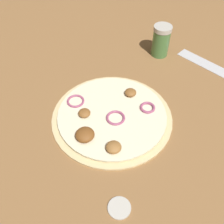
{
  "coord_description": "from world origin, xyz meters",
  "views": [
    {
      "loc": [
        -0.33,
        0.19,
        0.45
      ],
      "look_at": [
        0.0,
        0.0,
        0.02
      ],
      "focal_mm": 42.0,
      "sensor_mm": 36.0,
      "label": 1
    }
  ],
  "objects": [
    {
      "name": "pizza",
      "position": [
        -0.0,
        0.0,
        0.01
      ],
      "size": [
        0.27,
        0.27,
        0.03
      ],
      "color": "beige",
      "rests_on": "ground_plane"
    },
    {
      "name": "spice_jar",
      "position": [
        0.14,
        -0.23,
        0.04
      ],
      "size": [
        0.05,
        0.05,
        0.09
      ],
      "color": "#4C7F42",
      "rests_on": "ground_plane"
    },
    {
      "name": "ground_plane",
      "position": [
        0.0,
        0.0,
        0.0
      ],
      "size": [
        3.0,
        3.0,
        0.0
      ],
      "primitive_type": "plane",
      "color": "olive"
    },
    {
      "name": "loose_cap",
      "position": [
        -0.19,
        0.09,
        0.0
      ],
      "size": [
        0.04,
        0.04,
        0.01
      ],
      "color": "beige",
      "rests_on": "ground_plane"
    }
  ]
}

